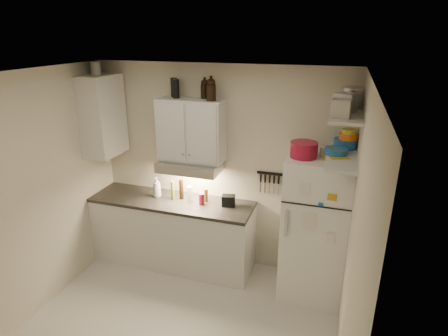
% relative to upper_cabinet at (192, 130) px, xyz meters
% --- Properties ---
extents(floor, '(3.20, 3.00, 0.02)m').
position_rel_upper_cabinet_xyz_m(floor, '(0.30, -1.33, -1.84)').
color(floor, beige).
rests_on(floor, ground).
extents(ceiling, '(3.20, 3.00, 0.02)m').
position_rel_upper_cabinet_xyz_m(ceiling, '(0.30, -1.33, 0.78)').
color(ceiling, white).
rests_on(ceiling, ground).
extents(back_wall, '(3.20, 0.02, 2.60)m').
position_rel_upper_cabinet_xyz_m(back_wall, '(0.30, 0.18, -0.53)').
color(back_wall, beige).
rests_on(back_wall, ground).
extents(left_wall, '(0.02, 3.00, 2.60)m').
position_rel_upper_cabinet_xyz_m(left_wall, '(-1.31, -1.33, -0.53)').
color(left_wall, beige).
rests_on(left_wall, ground).
extents(right_wall, '(0.02, 3.00, 2.60)m').
position_rel_upper_cabinet_xyz_m(right_wall, '(1.91, -1.33, -0.53)').
color(right_wall, beige).
rests_on(right_wall, ground).
extents(base_cabinet, '(2.10, 0.60, 0.88)m').
position_rel_upper_cabinet_xyz_m(base_cabinet, '(-0.25, -0.14, -1.39)').
color(base_cabinet, silver).
rests_on(base_cabinet, floor).
extents(countertop, '(2.10, 0.62, 0.04)m').
position_rel_upper_cabinet_xyz_m(countertop, '(-0.25, -0.14, -0.93)').
color(countertop, '#292723').
rests_on(countertop, base_cabinet).
extents(upper_cabinet, '(0.80, 0.33, 0.75)m').
position_rel_upper_cabinet_xyz_m(upper_cabinet, '(0.00, 0.00, 0.00)').
color(upper_cabinet, silver).
rests_on(upper_cabinet, back_wall).
extents(side_cabinet, '(0.33, 0.55, 1.00)m').
position_rel_upper_cabinet_xyz_m(side_cabinet, '(-1.14, -0.14, 0.12)').
color(side_cabinet, silver).
rests_on(side_cabinet, left_wall).
extents(range_hood, '(0.76, 0.46, 0.12)m').
position_rel_upper_cabinet_xyz_m(range_hood, '(0.00, -0.06, -0.44)').
color(range_hood, silver).
rests_on(range_hood, back_wall).
extents(fridge, '(0.70, 0.68, 1.70)m').
position_rel_upper_cabinet_xyz_m(fridge, '(1.55, -0.18, -0.98)').
color(fridge, white).
rests_on(fridge, floor).
extents(shelf_hi, '(0.30, 0.95, 0.03)m').
position_rel_upper_cabinet_xyz_m(shelf_hi, '(1.75, -0.31, 0.38)').
color(shelf_hi, silver).
rests_on(shelf_hi, right_wall).
extents(shelf_lo, '(0.30, 0.95, 0.03)m').
position_rel_upper_cabinet_xyz_m(shelf_lo, '(1.75, -0.31, -0.07)').
color(shelf_lo, silver).
rests_on(shelf_lo, right_wall).
extents(knife_strip, '(0.42, 0.02, 0.03)m').
position_rel_upper_cabinet_xyz_m(knife_strip, '(1.00, 0.15, -0.51)').
color(knife_strip, black).
rests_on(knife_strip, back_wall).
extents(dutch_oven, '(0.34, 0.34, 0.16)m').
position_rel_upper_cabinet_xyz_m(dutch_oven, '(1.37, -0.25, -0.04)').
color(dutch_oven, maroon).
rests_on(dutch_oven, fridge).
extents(book_stack, '(0.26, 0.28, 0.08)m').
position_rel_upper_cabinet_xyz_m(book_stack, '(1.70, -0.34, -0.09)').
color(book_stack, gold).
rests_on(book_stack, fridge).
extents(spice_jar, '(0.07, 0.07, 0.11)m').
position_rel_upper_cabinet_xyz_m(spice_jar, '(1.56, -0.18, -0.07)').
color(spice_jar, silver).
rests_on(spice_jar, fridge).
extents(stock_pot, '(0.36, 0.36, 0.20)m').
position_rel_upper_cabinet_xyz_m(stock_pot, '(1.81, -0.04, 0.49)').
color(stock_pot, silver).
rests_on(stock_pot, shelf_hi).
extents(tin_a, '(0.23, 0.22, 0.18)m').
position_rel_upper_cabinet_xyz_m(tin_a, '(1.73, -0.33, 0.48)').
color(tin_a, '#AAAAAD').
rests_on(tin_a, shelf_hi).
extents(tin_b, '(0.18, 0.18, 0.16)m').
position_rel_upper_cabinet_xyz_m(tin_b, '(1.70, -0.58, 0.47)').
color(tin_b, '#AAAAAD').
rests_on(tin_b, shelf_hi).
extents(bowl_teal, '(0.24, 0.24, 0.10)m').
position_rel_upper_cabinet_xyz_m(bowl_teal, '(1.77, -0.03, -0.00)').
color(bowl_teal, '#1B5B97').
rests_on(bowl_teal, shelf_lo).
extents(bowl_orange, '(0.19, 0.19, 0.06)m').
position_rel_upper_cabinet_xyz_m(bowl_orange, '(1.80, -0.03, 0.08)').
color(bowl_orange, orange).
rests_on(bowl_orange, bowl_teal).
extents(bowl_yellow, '(0.15, 0.15, 0.05)m').
position_rel_upper_cabinet_xyz_m(bowl_yellow, '(1.80, -0.03, 0.13)').
color(bowl_yellow, gold).
rests_on(bowl_yellow, bowl_orange).
extents(plates, '(0.31, 0.31, 0.06)m').
position_rel_upper_cabinet_xyz_m(plates, '(1.69, -0.27, -0.02)').
color(plates, '#1B5B97').
rests_on(plates, shelf_lo).
extents(growler_a, '(0.11, 0.11, 0.23)m').
position_rel_upper_cabinet_xyz_m(growler_a, '(0.15, 0.07, 0.49)').
color(growler_a, black).
rests_on(growler_a, upper_cabinet).
extents(growler_b, '(0.12, 0.12, 0.26)m').
position_rel_upper_cabinet_xyz_m(growler_b, '(0.27, -0.05, 0.50)').
color(growler_b, black).
rests_on(growler_b, upper_cabinet).
extents(thermos_a, '(0.09, 0.09, 0.22)m').
position_rel_upper_cabinet_xyz_m(thermos_a, '(-0.17, -0.02, 0.49)').
color(thermos_a, black).
rests_on(thermos_a, upper_cabinet).
extents(thermos_b, '(0.10, 0.10, 0.23)m').
position_rel_upper_cabinet_xyz_m(thermos_b, '(-0.23, 0.06, 0.49)').
color(thermos_b, black).
rests_on(thermos_b, upper_cabinet).
extents(side_jar, '(0.15, 0.15, 0.16)m').
position_rel_upper_cabinet_xyz_m(side_jar, '(-1.18, -0.11, 0.70)').
color(side_jar, silver).
rests_on(side_jar, side_cabinet).
extents(soap_bottle, '(0.12, 0.12, 0.30)m').
position_rel_upper_cabinet_xyz_m(soap_bottle, '(-0.47, -0.09, -0.75)').
color(soap_bottle, silver).
rests_on(soap_bottle, countertop).
extents(pepper_mill, '(0.06, 0.06, 0.17)m').
position_rel_upper_cabinet_xyz_m(pepper_mill, '(0.18, -0.03, -0.82)').
color(pepper_mill, brown).
rests_on(pepper_mill, countertop).
extents(oil_bottle, '(0.06, 0.06, 0.25)m').
position_rel_upper_cabinet_xyz_m(oil_bottle, '(-0.24, -0.10, -0.78)').
color(oil_bottle, '#5C6A1A').
rests_on(oil_bottle, countertop).
extents(vinegar_bottle, '(0.07, 0.07, 0.26)m').
position_rel_upper_cabinet_xyz_m(vinegar_bottle, '(-0.14, -0.05, -0.77)').
color(vinegar_bottle, black).
rests_on(vinegar_bottle, countertop).
extents(clear_bottle, '(0.07, 0.07, 0.20)m').
position_rel_upper_cabinet_xyz_m(clear_bottle, '(-0.01, -0.10, -0.80)').
color(clear_bottle, silver).
rests_on(clear_bottle, countertop).
extents(red_jar, '(0.07, 0.07, 0.14)m').
position_rel_upper_cabinet_xyz_m(red_jar, '(0.16, -0.13, -0.83)').
color(red_jar, maroon).
rests_on(red_jar, countertop).
extents(caddy, '(0.18, 0.14, 0.14)m').
position_rel_upper_cabinet_xyz_m(caddy, '(0.49, -0.07, -0.84)').
color(caddy, black).
rests_on(caddy, countertop).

